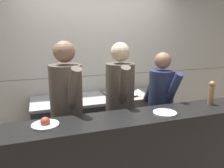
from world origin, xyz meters
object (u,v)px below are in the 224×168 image
pepper_mill (211,92)px  chef_head_cook (67,111)px  stock_pot (66,93)px  chefs_knife (139,96)px  plated_dish_main (45,124)px  chef_sous (120,105)px  plated_dish_appetiser (165,113)px  mixing_bowl_steel (138,91)px  oven_range (71,128)px  chef_line (160,106)px

pepper_mill → chef_head_cook: 1.65m
stock_pot → chefs_knife: size_ratio=0.93×
plated_dish_main → pepper_mill: 1.83m
plated_dish_main → chef_sous: size_ratio=0.14×
chef_head_cook → chef_sous: (0.65, 0.06, -0.01)m
plated_dish_main → chef_head_cook: size_ratio=0.14×
stock_pot → plated_dish_appetiser: stock_pot is taller
mixing_bowl_steel → plated_dish_appetiser: 1.23m
oven_range → chef_head_cook: 0.88m
mixing_bowl_steel → chef_line: 0.62m
plated_dish_appetiser → chef_head_cook: (-0.92, 0.53, -0.05)m
chef_sous → chef_line: chef_sous is taller
plated_dish_appetiser → pepper_mill: pepper_mill is taller
mixing_bowl_steel → oven_range: bearing=178.4°
stock_pot → chef_line: chef_line is taller
oven_range → chefs_knife: bearing=-8.6°
chefs_knife → pepper_mill: (0.43, -0.97, 0.26)m
chefs_knife → plated_dish_appetiser: size_ratio=1.39×
chefs_knife → plated_dish_appetiser: bearing=-102.3°
chefs_knife → plated_dish_main: 1.71m
mixing_bowl_steel → chef_line: size_ratio=0.17×
pepper_mill → chef_sous: size_ratio=0.16×
oven_range → pepper_mill: pepper_mill is taller
plated_dish_appetiser → oven_range: bearing=122.9°
mixing_bowl_steel → chef_sous: (-0.54, -0.61, 0.02)m
oven_range → chef_sous: chef_sous is taller
mixing_bowl_steel → pepper_mill: size_ratio=0.98×
oven_range → mixing_bowl_steel: bearing=-1.6°
oven_range → chef_sous: bearing=-50.4°
chefs_knife → chef_line: bearing=-81.2°
mixing_bowl_steel → chefs_knife: 0.14m
plated_dish_appetiser → chef_line: 0.67m
oven_range → chefs_knife: chefs_knife is taller
plated_dish_main → chef_sous: chef_sous is taller
plated_dish_main → chef_line: size_ratio=0.15×
pepper_mill → chef_sous: (-0.93, 0.49, -0.20)m
pepper_mill → chef_line: 0.66m
chefs_knife → plated_dish_appetiser: plated_dish_appetiser is taller
chefs_knife → chef_line: (0.08, -0.49, -0.01)m
plated_dish_main → chef_sous: 1.03m
chef_line → plated_dish_appetiser: bearing=-128.2°
stock_pot → pepper_mill: pepper_mill is taller
stock_pot → plated_dish_appetiser: bearing=-55.5°
plated_dish_appetiser → pepper_mill: (0.66, 0.09, 0.14)m
stock_pot → chef_line: (1.14, -0.64, -0.11)m
oven_range → chef_head_cook: size_ratio=0.62×
plated_dish_main → chef_head_cook: (0.25, 0.45, -0.06)m
chef_line → chefs_knife: bearing=88.8°
mixing_bowl_steel → chef_sous: size_ratio=0.16×
mixing_bowl_steel → pepper_mill: 1.19m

